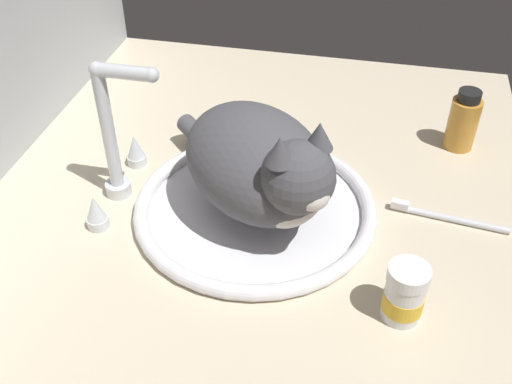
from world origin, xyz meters
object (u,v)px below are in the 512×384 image
faucet (116,147)px  amber_bottle (463,121)px  pill_bottle (404,294)px  cat (262,165)px  toothbrush (446,217)px  sink_basin (256,208)px

faucet → amber_bottle: 57.34cm
pill_bottle → cat: bearing=55.7°
cat → toothbrush: (5.47, -26.76, -9.29)cm
amber_bottle → pill_bottle: amber_bottle is taller
sink_basin → toothbrush: (4.32, -27.90, -0.36)cm
faucet → amber_bottle: (24.67, -51.62, -3.85)cm
faucet → amber_bottle: size_ratio=2.10×
pill_bottle → amber_bottle: bearing=-12.1°
sink_basin → pill_bottle: 26.79cm
toothbrush → sink_basin: bearing=98.8°
toothbrush → cat: bearing=101.5°
faucet → toothbrush: size_ratio=1.32×
faucet → cat: 22.40cm
pill_bottle → sink_basin: bearing=55.0°
pill_bottle → toothbrush: bearing=-17.2°
faucet → cat: size_ratio=0.70×
sink_basin → amber_bottle: bearing=-51.0°
sink_basin → pill_bottle: bearing=-125.0°
faucet → cat: bearing=-92.9°
amber_bottle → pill_bottle: (-39.94, 8.59, -1.21)cm
cat → amber_bottle: bearing=-48.6°
cat → pill_bottle: size_ratio=3.92×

